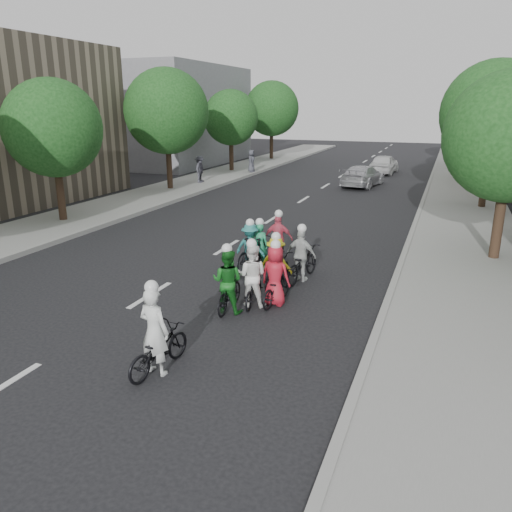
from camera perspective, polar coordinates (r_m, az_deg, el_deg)
The scene contains 28 objects.
ground at distance 13.76m, azimuth -12.00°, elevation -4.38°, with size 120.00×120.00×0.00m, color black.
sidewalk_left at distance 26.08m, azimuth -14.97°, elevation 5.70°, with size 4.00×80.00×0.15m, color gray.
curb_left at distance 25.00m, azimuth -11.33°, elevation 5.50°, with size 0.18×80.00×0.18m, color #999993.
sidewalk_right at distance 21.23m, azimuth 22.79°, elevation 2.44°, with size 4.00×80.00×0.15m, color gray.
curb_right at distance 21.24m, azimuth 17.55°, elevation 3.03°, with size 0.18×80.00×0.18m, color #999993.
bldg_sw at distance 45.08m, azimuth -10.18°, elevation 15.56°, with size 10.00×14.00×8.00m, color slate.
tree_l_2 at distance 22.69m, azimuth -22.19°, elevation 13.35°, with size 4.00×4.00×5.97m.
tree_l_3 at distance 29.91m, azimuth -10.19°, elevation 15.95°, with size 4.80×4.80×6.93m.
tree_l_4 at distance 37.92m, azimuth -2.89°, elevation 15.52°, with size 4.00×4.00×5.97m.
tree_l_5 at distance 46.28m, azimuth 1.81°, elevation 16.47°, with size 4.80×4.80×6.93m.
tree_r_0 at distance 17.36m, azimuth 27.11°, elevation 12.01°, with size 4.00×4.00×5.97m.
tree_r_1 at distance 26.31m, azimuth 25.55°, elevation 14.51°, with size 4.80×4.80×6.93m.
tree_r_2 at distance 35.30m, azimuth 24.54°, elevation 13.96°, with size 4.00×4.00×5.97m.
tree_r_3 at distance 44.28m, azimuth 24.12°, elevation 15.05°, with size 4.80×4.80×6.93m.
cyclist_0 at distance 9.76m, azimuth -11.25°, elevation -9.68°, with size 0.82×1.74×1.87m.
cyclist_1 at distance 12.25m, azimuth -3.19°, elevation -3.42°, with size 0.81×1.57×1.75m.
cyclist_2 at distance 13.83m, azimuth 2.34°, elevation -1.31°, with size 0.96×1.78×1.61m.
cyclist_3 at distance 16.10m, azimuth 2.63°, elevation 1.51°, with size 0.97×1.66×1.73m.
cyclist_4 at distance 12.70m, azimuth 2.29°, elevation -2.96°, with size 0.81×1.64×1.72m.
cyclist_5 at distance 15.55m, azimuth 0.51°, elevation 0.73°, with size 0.70×1.72×1.60m.
cyclist_6 at distance 12.62m, azimuth -0.42°, elevation -2.90°, with size 0.86×1.58×1.76m.
cyclist_7 at distance 15.28m, azimuth -0.59°, elevation 0.69°, with size 1.01×1.84×1.63m.
cyclist_8 at distance 14.46m, azimuth 5.25°, elevation -0.54°, with size 0.95×1.97×1.70m.
follow_car_lead at distance 32.07m, azimuth 12.12°, elevation 8.95°, with size 1.81×4.46×1.29m, color #BCBCC1.
follow_car_trail at distance 38.49m, azimuth 14.44°, elevation 10.16°, with size 1.65×4.10×1.40m, color silver.
spectator_0 at distance 32.01m, azimuth -6.45°, elevation 9.81°, with size 1.08×0.62×1.67m, color #494854.
spectator_1 at distance 32.31m, azimuth -6.38°, elevation 9.73°, with size 0.88×0.37×1.50m, color #4C4A56.
spectator_2 at distance 36.84m, azimuth -0.53°, elevation 10.80°, with size 0.78×0.51×1.61m, color #474853.
Camera 1 is at (7.18, -10.65, 4.93)m, focal length 35.00 mm.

